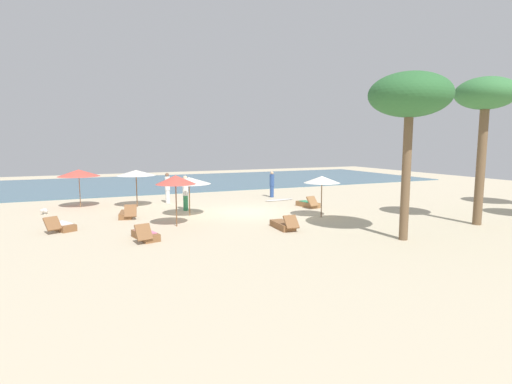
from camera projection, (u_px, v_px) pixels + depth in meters
name	position (u px, v px, depth m)	size (l,w,h in m)	color
ground_plane	(250.00, 212.00, 21.47)	(60.00, 60.00, 0.00)	beige
ocean_water	(178.00, 182.00, 36.89)	(48.00, 16.00, 0.06)	#476B7F
umbrella_0	(189.00, 181.00, 20.15)	(2.20, 2.20, 1.97)	olive
umbrella_1	(136.00, 173.00, 22.91)	(2.22, 2.22, 2.13)	brown
umbrella_2	(322.00, 180.00, 19.72)	(1.80, 1.80, 2.07)	brown
umbrella_3	(79.00, 173.00, 22.67)	(2.29, 2.29, 2.18)	olive
umbrella_4	(176.00, 180.00, 17.55)	(1.76, 1.76, 2.29)	brown
lounger_0	(308.00, 204.00, 23.05)	(0.88, 1.76, 0.70)	olive
lounger_1	(61.00, 226.00, 17.02)	(1.28, 1.78, 0.68)	brown
lounger_2	(145.00, 235.00, 15.40)	(0.96, 1.75, 0.72)	brown
lounger_3	(283.00, 225.00, 17.29)	(0.68, 1.73, 0.68)	brown
lounger_4	(127.00, 214.00, 19.83)	(0.89, 1.74, 0.72)	brown
person_0	(272.00, 184.00, 26.99)	(0.43, 0.43, 1.76)	#2D4C8C
person_1	(185.00, 192.00, 21.79)	(0.33, 0.33, 1.92)	#338C59
person_2	(167.00, 188.00, 24.39)	(0.33, 0.33, 1.86)	white
palm_0	(486.00, 99.00, 17.49)	(2.57, 2.57, 6.57)	brown
palm_2	(410.00, 97.00, 14.72)	(3.02, 3.02, 6.31)	brown
dog	(44.00, 211.00, 20.82)	(0.46, 0.66, 0.31)	silver
surfboard	(279.00, 200.00, 25.64)	(2.15, 0.72, 0.07)	silver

